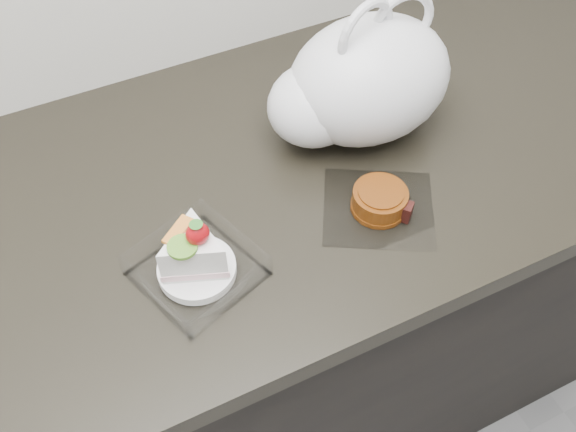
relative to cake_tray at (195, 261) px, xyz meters
The scene contains 4 objects.
counter 0.50m from the cake_tray, 111.67° to the left, with size 2.04×0.64×0.90m.
cake_tray is the anchor object (origin of this frame).
mooncake_wrap 0.28m from the cake_tray, ahead, with size 0.22×0.21×0.04m.
plastic_bag 0.37m from the cake_tray, 25.02° to the left, with size 0.31×0.23×0.24m.
Camera 1 is at (-0.05, 1.06, 1.64)m, focal length 40.00 mm.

